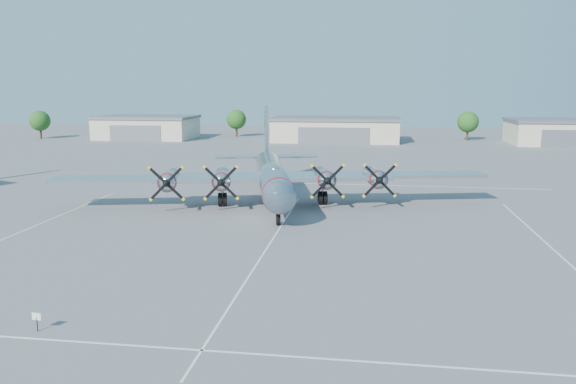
# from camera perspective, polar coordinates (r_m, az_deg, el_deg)

# --- Properties ---
(ground) EXTENTS (260.00, 260.00, 0.00)m
(ground) POSITION_cam_1_polar(r_m,az_deg,el_deg) (48.36, -1.15, -4.18)
(ground) COLOR #5C5C5F
(ground) RESTS_ON ground
(parking_lines) EXTENTS (60.00, 50.08, 0.01)m
(parking_lines) POSITION_cam_1_polar(r_m,az_deg,el_deg) (46.69, -1.50, -4.72)
(parking_lines) COLOR silver
(parking_lines) RESTS_ON ground
(hangar_west) EXTENTS (22.60, 14.60, 5.40)m
(hangar_west) POSITION_cam_1_polar(r_m,az_deg,el_deg) (138.81, -14.14, 6.41)
(hangar_west) COLOR #C2B69A
(hangar_west) RESTS_ON ground
(hangar_center) EXTENTS (28.60, 14.60, 5.40)m
(hangar_center) POSITION_cam_1_polar(r_m,az_deg,el_deg) (128.65, 4.86, 6.38)
(hangar_center) COLOR #C2B69A
(hangar_center) RESTS_ON ground
(hangar_east) EXTENTS (20.60, 14.60, 5.40)m
(hangar_east) POSITION_cam_1_polar(r_m,az_deg,el_deg) (134.60, 25.81, 5.55)
(hangar_east) COLOR #C2B69A
(hangar_east) RESTS_ON ground
(tree_far_west) EXTENTS (4.80, 4.80, 6.64)m
(tree_far_west) POSITION_cam_1_polar(r_m,az_deg,el_deg) (146.63, -23.90, 6.63)
(tree_far_west) COLOR #382619
(tree_far_west) RESTS_ON ground
(tree_west) EXTENTS (4.80, 4.80, 6.64)m
(tree_west) POSITION_cam_1_polar(r_m,az_deg,el_deg) (140.20, -5.27, 7.35)
(tree_west) COLOR #382619
(tree_west) RESTS_ON ground
(tree_east) EXTENTS (4.80, 4.80, 6.64)m
(tree_east) POSITION_cam_1_polar(r_m,az_deg,el_deg) (136.18, 17.82, 6.78)
(tree_east) COLOR #382619
(tree_east) RESTS_ON ground
(main_bomber_b29) EXTENTS (50.77, 40.11, 9.95)m
(main_bomber_b29) POSITION_cam_1_polar(r_m,az_deg,el_deg) (61.30, -1.64, -0.97)
(main_bomber_b29) COLOR silver
(main_bomber_b29) RESTS_ON ground
(info_placard) EXTENTS (0.53, 0.09, 1.00)m
(info_placard) POSITION_cam_1_polar(r_m,az_deg,el_deg) (32.22, -24.17, -11.64)
(info_placard) COLOR black
(info_placard) RESTS_ON ground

